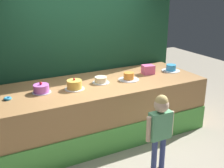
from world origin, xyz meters
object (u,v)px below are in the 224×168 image
(cake_far_left, at_px, (41,89))
(cake_left, at_px, (74,85))
(cake_right, at_px, (129,77))
(child_figure, at_px, (160,123))
(pink_box, at_px, (148,69))
(cake_far_right, at_px, (171,68))
(donut, at_px, (8,98))
(cake_center, at_px, (101,80))

(cake_far_left, bearing_deg, cake_left, -9.64)
(cake_left, xyz_separation_m, cake_right, (0.98, 0.01, -0.02))
(child_figure, height_order, pink_box, child_figure)
(pink_box, height_order, cake_right, pink_box)
(child_figure, height_order, cake_far_right, child_figure)
(cake_far_left, xyz_separation_m, cake_left, (0.49, -0.08, 0.01))
(child_figure, distance_m, pink_box, 1.57)
(child_figure, bearing_deg, cake_right, 79.04)
(cake_far_right, bearing_deg, child_figure, -132.80)
(cake_right, relative_size, cake_far_right, 1.02)
(cake_far_left, relative_size, cake_right, 0.79)
(donut, xyz_separation_m, cake_left, (0.98, -0.02, 0.05))
(child_figure, distance_m, cake_far_right, 1.81)
(cake_right, bearing_deg, cake_far_left, 177.19)
(child_figure, bearing_deg, cake_far_left, 133.71)
(donut, relative_size, cake_center, 0.38)
(cake_left, bearing_deg, child_figure, -58.36)
(pink_box, bearing_deg, cake_far_right, -5.08)
(cake_center, height_order, cake_right, cake_right)
(cake_far_left, xyz_separation_m, cake_far_right, (2.46, 0.02, -0.01))
(child_figure, distance_m, cake_right, 1.27)
(pink_box, relative_size, cake_right, 0.58)
(cake_right, bearing_deg, cake_left, -179.35)
(donut, relative_size, cake_left, 0.35)
(cake_left, xyz_separation_m, cake_center, (0.49, 0.09, -0.02))
(cake_right, xyz_separation_m, cake_far_right, (0.98, 0.09, -0.00))
(cake_left, bearing_deg, cake_right, 0.65)
(child_figure, height_order, cake_right, child_figure)
(donut, xyz_separation_m, cake_center, (1.47, 0.06, 0.03))
(donut, height_order, cake_left, cake_left)
(donut, distance_m, cake_far_right, 2.95)
(cake_right, height_order, cake_far_right, cake_right)
(cake_far_left, bearing_deg, pink_box, 1.93)
(cake_left, distance_m, cake_center, 0.50)
(cake_right, bearing_deg, cake_center, 171.39)
(cake_center, bearing_deg, cake_far_left, -179.88)
(donut, height_order, cake_far_right, cake_far_right)
(pink_box, relative_size, cake_left, 0.67)
(cake_far_right, bearing_deg, cake_center, -179.21)
(pink_box, bearing_deg, cake_far_left, -178.07)
(cake_left, distance_m, cake_far_right, 1.97)
(child_figure, xyz_separation_m, cake_left, (-0.75, 1.21, 0.28))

